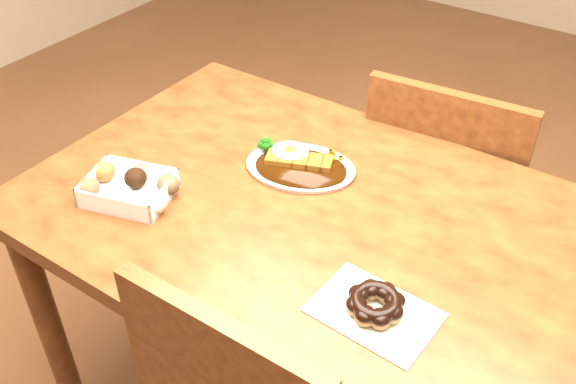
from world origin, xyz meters
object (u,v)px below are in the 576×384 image
Objects in this scene: table at (312,246)px; katsu_curry_plate at (299,164)px; donut_box at (129,188)px; pon_de_ring at (375,305)px; chair_far at (444,197)px.

table is 0.19m from katsu_curry_plate.
table is 5.66× the size of donut_box.
pon_de_ring is (0.23, -0.17, 0.12)m from table.
pon_de_ring is at bearing 0.90° from donut_box.
donut_box is at bearing 52.89° from chair_far.
katsu_curry_plate reaches higher than table.
katsu_curry_plate is at bearing 135.27° from table.
table is 0.57m from chair_far.
donut_box is (-0.24, -0.29, 0.01)m from katsu_curry_plate.
table is 1.38× the size of chair_far.
chair_far is at bearing 79.70° from table.
chair_far is 4.06× the size of pon_de_ring.
pon_de_ring is at bearing 95.42° from chair_far.
chair_far is at bearing 58.37° from donut_box.
donut_box is at bearing -129.61° from katsu_curry_plate.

